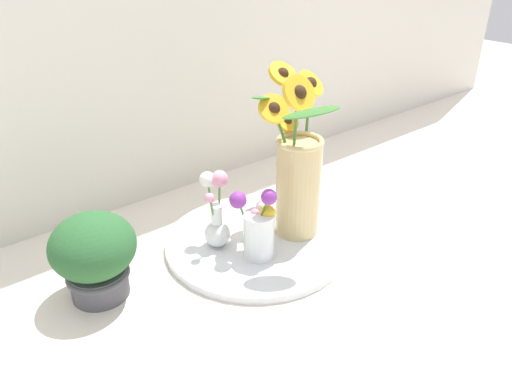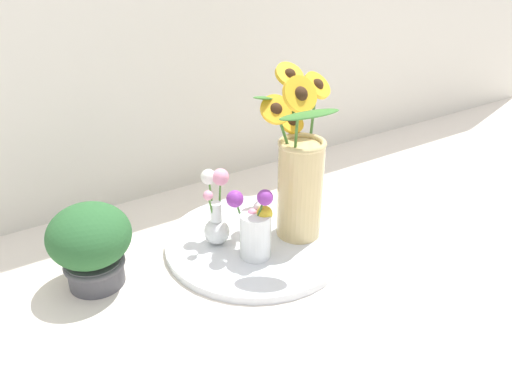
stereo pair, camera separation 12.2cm
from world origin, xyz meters
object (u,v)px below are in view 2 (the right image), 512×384
(serving_tray, at_px, (256,242))
(vase_bulb_right, at_px, (216,213))
(mason_jar_sunflowers, at_px, (299,176))
(vase_small_center, at_px, (254,228))
(potted_plant, at_px, (91,243))

(serving_tray, bearing_deg, vase_bulb_right, 150.82)
(serving_tray, height_order, vase_bulb_right, vase_bulb_right)
(mason_jar_sunflowers, height_order, vase_bulb_right, mason_jar_sunflowers)
(serving_tray, distance_m, mason_jar_sunflowers, 0.21)
(serving_tray, xyz_separation_m, vase_small_center, (-0.04, -0.06, 0.09))
(vase_small_center, xyz_separation_m, vase_bulb_right, (-0.04, 0.11, 0.00))
(mason_jar_sunflowers, bearing_deg, serving_tray, 165.00)
(potted_plant, bearing_deg, vase_small_center, -19.92)
(mason_jar_sunflowers, distance_m, vase_bulb_right, 0.23)
(vase_bulb_right, xyz_separation_m, potted_plant, (-0.31, 0.02, 0.01))
(vase_bulb_right, relative_size, potted_plant, 0.95)
(mason_jar_sunflowers, bearing_deg, vase_bulb_right, 158.36)
(mason_jar_sunflowers, xyz_separation_m, potted_plant, (-0.50, 0.10, -0.07))
(mason_jar_sunflowers, bearing_deg, potted_plant, 168.96)
(vase_bulb_right, bearing_deg, vase_small_center, -67.34)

